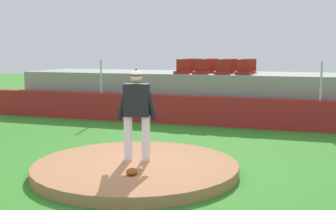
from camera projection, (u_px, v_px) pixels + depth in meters
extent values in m
plane|color=#307F23|center=(136.00, 173.00, 8.36)|extent=(60.00, 60.00, 0.00)
cylinder|color=#A97049|center=(136.00, 168.00, 8.35)|extent=(4.00, 4.00, 0.20)
cylinder|color=white|center=(128.00, 138.00, 8.51)|extent=(0.17, 0.17, 0.89)
cylinder|color=white|center=(146.00, 138.00, 8.48)|extent=(0.17, 0.17, 0.89)
cube|color=black|center=(137.00, 100.00, 8.40)|extent=(0.55, 0.38, 0.64)
cylinder|color=black|center=(123.00, 102.00, 8.43)|extent=(0.31, 0.18, 0.72)
cylinder|color=black|center=(150.00, 102.00, 8.38)|extent=(0.31, 0.18, 0.73)
sphere|color=beige|center=(136.00, 77.00, 8.34)|extent=(0.25, 0.25, 0.25)
cone|color=black|center=(136.00, 72.00, 8.33)|extent=(0.34, 0.34, 0.14)
sphere|color=white|center=(141.00, 168.00, 7.82)|extent=(0.07, 0.07, 0.07)
ellipsoid|color=#8A4112|center=(132.00, 172.00, 7.53)|extent=(0.24, 0.32, 0.11)
cube|color=maroon|center=(204.00, 111.00, 13.67)|extent=(15.87, 0.40, 0.93)
cylinder|color=silver|center=(101.00, 76.00, 14.69)|extent=(0.06, 0.06, 1.14)
cylinder|color=silver|center=(321.00, 81.00, 12.45)|extent=(0.06, 0.06, 1.14)
cube|color=gray|center=(217.00, 95.00, 15.51)|extent=(14.39, 3.01, 1.59)
cube|color=maroon|center=(182.00, 72.00, 14.72)|extent=(0.48, 0.44, 0.10)
cube|color=maroon|center=(183.00, 65.00, 14.86)|extent=(0.48, 0.08, 0.40)
cube|color=maroon|center=(200.00, 73.00, 14.50)|extent=(0.48, 0.44, 0.10)
cube|color=maroon|center=(202.00, 65.00, 14.64)|extent=(0.48, 0.08, 0.40)
cube|color=maroon|center=(222.00, 73.00, 14.31)|extent=(0.48, 0.44, 0.10)
cube|color=maroon|center=(223.00, 65.00, 14.45)|extent=(0.48, 0.08, 0.40)
cube|color=maroon|center=(243.00, 73.00, 14.10)|extent=(0.48, 0.44, 0.10)
cube|color=maroon|center=(244.00, 66.00, 14.24)|extent=(0.48, 0.08, 0.40)
cube|color=maroon|center=(187.00, 71.00, 15.48)|extent=(0.48, 0.44, 0.10)
cube|color=maroon|center=(189.00, 64.00, 15.62)|extent=(0.48, 0.08, 0.40)
cube|color=maroon|center=(207.00, 72.00, 15.28)|extent=(0.48, 0.44, 0.10)
cube|color=maroon|center=(208.00, 64.00, 15.42)|extent=(0.48, 0.08, 0.40)
cube|color=maroon|center=(226.00, 72.00, 15.06)|extent=(0.48, 0.44, 0.10)
cube|color=maroon|center=(227.00, 65.00, 15.20)|extent=(0.48, 0.08, 0.40)
cube|color=maroon|center=(246.00, 72.00, 14.86)|extent=(0.48, 0.44, 0.10)
cube|color=maroon|center=(247.00, 65.00, 15.00)|extent=(0.48, 0.08, 0.40)
cube|color=maroon|center=(194.00, 70.00, 16.23)|extent=(0.48, 0.44, 0.10)
cube|color=maroon|center=(195.00, 64.00, 16.37)|extent=(0.48, 0.08, 0.40)
cube|color=maroon|center=(211.00, 71.00, 16.04)|extent=(0.48, 0.44, 0.10)
cube|color=maroon|center=(212.00, 64.00, 16.18)|extent=(0.48, 0.08, 0.40)
cube|color=maroon|center=(230.00, 71.00, 15.79)|extent=(0.48, 0.44, 0.10)
cube|color=maroon|center=(231.00, 64.00, 15.93)|extent=(0.48, 0.08, 0.40)
cube|color=maroon|center=(249.00, 71.00, 15.59)|extent=(0.48, 0.44, 0.10)
cube|color=maroon|center=(250.00, 64.00, 15.73)|extent=(0.48, 0.08, 0.40)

